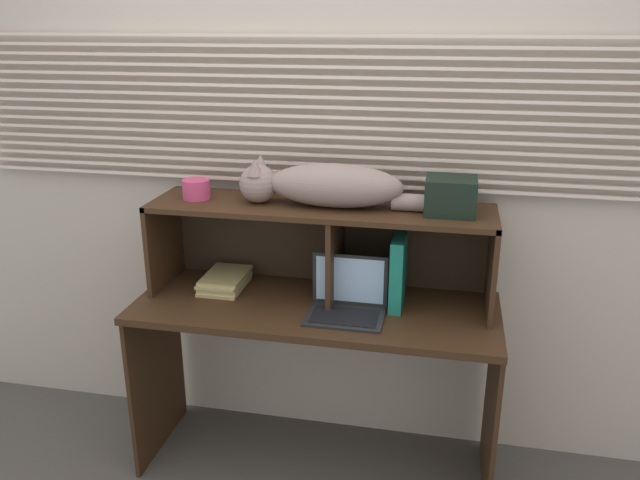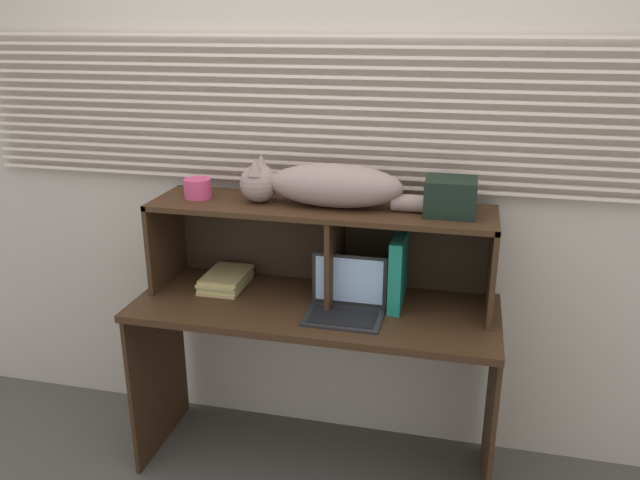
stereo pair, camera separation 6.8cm
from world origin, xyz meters
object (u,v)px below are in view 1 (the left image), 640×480
cat (326,186)px  small_basket (196,189)px  book_stack (225,281)px  binder_upright (399,268)px  storage_box (451,196)px  laptop (347,302)px

cat → small_basket: bearing=180.0°
cat → book_stack: bearing=-179.7°
cat → binder_upright: cat is taller
cat → binder_upright: bearing=0.0°
binder_upright → cat: bearing=180.0°
storage_box → binder_upright: bearing=180.0°
book_stack → small_basket: bearing=178.6°
storage_box → book_stack: bearing=-179.8°
storage_box → laptop: bearing=-158.0°
book_stack → small_basket: 0.41m
cat → book_stack: (-0.44, -0.00, -0.44)m
laptop → book_stack: size_ratio=1.19×
laptop → binder_upright: bearing=38.9°
laptop → small_basket: 0.78m
binder_upright → book_stack: (-0.74, -0.00, -0.12)m
binder_upright → small_basket: small_basket is taller
laptop → storage_box: (0.37, 0.15, 0.41)m
cat → storage_box: 0.48m
book_stack → storage_box: (0.93, 0.00, 0.43)m
cat → small_basket: (-0.55, 0.00, -0.04)m
cat → book_stack: 0.63m
book_stack → storage_box: size_ratio=1.32×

